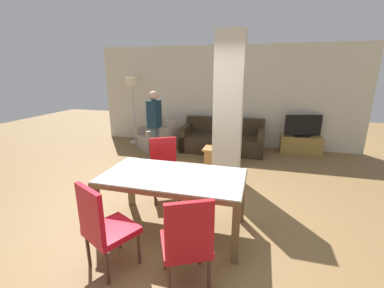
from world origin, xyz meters
The scene contains 15 objects.
ground_plane centered at (0.00, 0.00, 0.00)m, with size 18.00×18.00×0.00m, color brown.
back_wall centered at (0.00, 4.26, 1.35)m, with size 7.20×0.09×2.70m.
divider_pillar centered at (0.46, 1.69, 1.35)m, with size 0.49×0.38×2.70m.
dining_table centered at (0.00, 0.00, 0.62)m, with size 1.80×0.96×0.77m.
dining_chair_near_right centered at (0.44, -0.89, 0.53)m, with size 0.62×0.62×0.99m.
dining_chair_far_left centered at (-0.45, 0.84, 0.53)m, with size 0.62×0.62×0.99m.
dining_chair_near_left centered at (-0.44, -0.89, 0.53)m, with size 0.62×0.62×0.99m.
sofa centered at (0.10, 3.63, 0.28)m, with size 2.10×0.92×0.83m.
armchair centered at (-1.65, 3.39, 0.27)m, with size 1.16×1.17×0.75m.
coffee_table centered at (0.21, 2.59, 0.20)m, with size 0.75×0.47×0.38m.
bottle centered at (0.30, 2.71, 0.49)m, with size 0.07×0.07×0.29m.
tv_stand centered at (2.07, 3.98, 0.22)m, with size 1.00×0.40×0.43m.
tv_screen centered at (2.07, 3.98, 0.70)m, with size 0.89×0.28×0.56m.
floor_lamp centered at (-2.50, 3.78, 1.59)m, with size 0.38×0.38×1.86m.
standing_person centered at (-1.34, 2.57, 0.92)m, with size 0.22×0.38×1.61m.
Camera 1 is at (1.02, -2.85, 2.05)m, focal length 24.00 mm.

